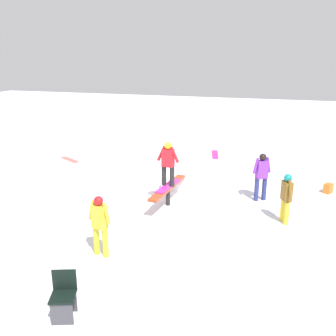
# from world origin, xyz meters

# --- Properties ---
(ground_plane) EXTENTS (60.00, 60.00, 0.00)m
(ground_plane) POSITION_xyz_m (0.00, 0.00, 0.00)
(ground_plane) COLOR white
(rail_feature) EXTENTS (2.47, 0.51, 0.63)m
(rail_feature) POSITION_xyz_m (0.00, 0.00, 0.54)
(rail_feature) COLOR black
(rail_feature) RESTS_ON ground
(snow_kicker_ramp) EXTENTS (1.94, 1.67, 0.49)m
(snow_kicker_ramp) POSITION_xyz_m (-2.08, 0.20, 0.24)
(snow_kicker_ramp) COLOR white
(snow_kicker_ramp) RESTS_ON ground
(main_rider_on_rail) EXTENTS (1.42, 0.75, 1.43)m
(main_rider_on_rail) POSITION_xyz_m (0.00, 0.00, 1.35)
(main_rider_on_rail) COLOR #C62B98
(main_rider_on_rail) RESTS_ON rail_feature
(bystander_purple) EXTENTS (0.41, 0.59, 1.59)m
(bystander_purple) POSITION_xyz_m (-1.27, 2.78, 0.89)
(bystander_purple) COLOR navy
(bystander_purple) RESTS_ON ground
(bystander_brown) EXTENTS (0.65, 0.34, 1.46)m
(bystander_brown) POSITION_xyz_m (0.27, 3.55, 0.82)
(bystander_brown) COLOR gold
(bystander_brown) RESTS_ON ground
(bystander_yellow) EXTENTS (0.28, 0.64, 1.51)m
(bystander_yellow) POSITION_xyz_m (3.42, -0.64, 0.85)
(bystander_yellow) COLOR gold
(bystander_yellow) RESTS_ON ground
(loose_snowboard_coral) EXTENTS (0.86, 1.22, 0.02)m
(loose_snowboard_coral) POSITION_xyz_m (-3.72, -5.76, 0.01)
(loose_snowboard_coral) COLOR #E06859
(loose_snowboard_coral) RESTS_ON ground
(loose_snowboard_magenta) EXTENTS (1.55, 0.58, 0.02)m
(loose_snowboard_magenta) POSITION_xyz_m (-6.51, 0.39, 0.01)
(loose_snowboard_magenta) COLOR #D12693
(loose_snowboard_magenta) RESTS_ON ground
(folding_chair) EXTENTS (0.56, 0.56, 0.88)m
(folding_chair) POSITION_xyz_m (5.59, -0.30, 0.41)
(folding_chair) COLOR #3F3F44
(folding_chair) RESTS_ON ground
(backpack_on_snow) EXTENTS (0.37, 0.35, 0.34)m
(backpack_on_snow) POSITION_xyz_m (-2.60, 5.00, 0.17)
(backpack_on_snow) COLOR orange
(backpack_on_snow) RESTS_ON ground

